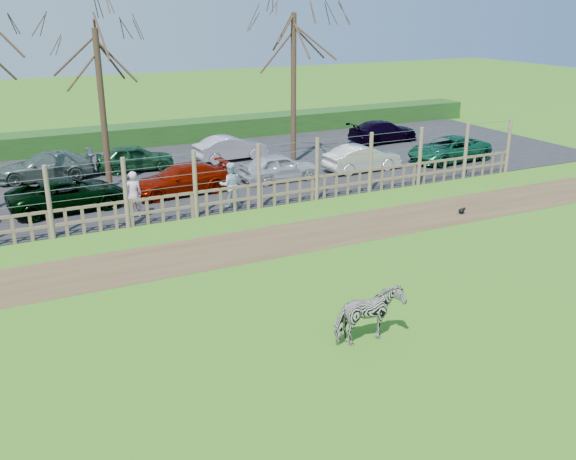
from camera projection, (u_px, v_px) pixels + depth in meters
name	position (u px, v px, depth m)	size (l,w,h in m)	color
ground	(296.00, 304.00, 16.70)	(120.00, 120.00, 0.00)	#6EA727
dirt_strip	(232.00, 248.00, 20.50)	(34.00, 2.80, 0.01)	brown
asphalt	(150.00, 176.00, 28.94)	(44.00, 13.00, 0.04)	#232326
hedge	(115.00, 137.00, 34.67)	(46.00, 2.00, 1.10)	#1E4716
fence	(196.00, 196.00, 23.19)	(30.16, 0.16, 2.50)	brown
tree_mid	(99.00, 70.00, 25.64)	(4.80, 4.80, 6.83)	#3D2B1E
tree_right	(294.00, 53.00, 29.71)	(4.80, 4.80, 7.35)	#3D2B1E
zebra	(369.00, 316.00, 14.61)	(0.74, 1.61, 1.36)	gray
visitor_a	(133.00, 195.00, 23.05)	(0.63, 0.41, 1.72)	silver
visitor_b	(230.00, 185.00, 24.30)	(0.84, 0.65, 1.72)	silver
crow	(462.00, 211.00, 23.82)	(0.29, 0.21, 0.24)	black
car_2	(68.00, 194.00, 24.03)	(1.99, 4.32, 1.20)	black
car_3	(182.00, 179.00, 26.08)	(1.68, 4.13, 1.20)	#870F00
car_4	(279.00, 167.00, 28.01)	(1.42, 3.52, 1.20)	silver
car_5	(362.00, 158.00, 29.66)	(1.27, 3.64, 1.20)	white
car_6	(449.00, 149.00, 31.44)	(1.99, 4.32, 1.20)	#0F5734
car_9	(46.00, 166.00, 28.15)	(1.68, 4.13, 1.20)	#566A5F
car_10	(135.00, 158.00, 29.69)	(1.42, 3.52, 1.20)	#1A4928
car_11	(231.00, 148.00, 31.71)	(1.27, 3.64, 1.20)	#C0B2C0
car_13	(383.00, 131.00, 35.81)	(1.68, 4.13, 1.20)	black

